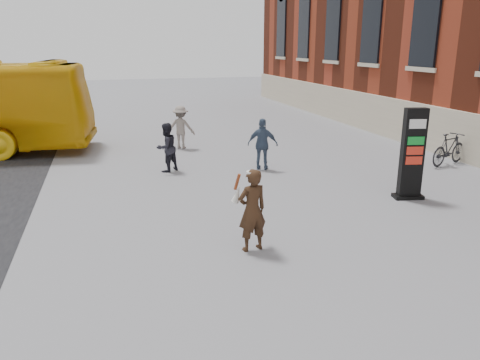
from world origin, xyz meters
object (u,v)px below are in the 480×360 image
object	(u,v)px
woman	(252,209)
pedestrian_a	(166,147)
info_pylon	(412,154)
pedestrian_b	(181,127)
pedestrian_c	(263,144)
bike_7	(449,149)

from	to	relation	value
woman	pedestrian_a	xyz separation A→B (m)	(-0.88, 6.76, -0.08)
info_pylon	pedestrian_b	xyz separation A→B (m)	(-5.05, 8.20, -0.39)
pedestrian_a	pedestrian_c	bearing A→B (deg)	133.27
info_pylon	pedestrian_c	xyz separation A→B (m)	(-2.92, 4.08, -0.38)
pedestrian_c	bike_7	world-z (taller)	pedestrian_c
info_pylon	bike_7	xyz separation A→B (m)	(3.62, 2.85, -0.68)
pedestrian_b	pedestrian_c	size ratio (longest dim) A/B	0.99
pedestrian_a	pedestrian_c	world-z (taller)	pedestrian_c
woman	pedestrian_a	world-z (taller)	woman
woman	pedestrian_a	distance (m)	6.81
woman	pedestrian_b	world-z (taller)	woman
info_pylon	woman	bearing A→B (deg)	-146.67
pedestrian_b	info_pylon	bearing A→B (deg)	146.34
info_pylon	pedestrian_a	bearing A→B (deg)	154.28
info_pylon	pedestrian_b	world-z (taller)	info_pylon
info_pylon	woman	xyz separation A→B (m)	(-5.22, -2.03, -0.36)
info_pylon	pedestrian_a	xyz separation A→B (m)	(-6.10, 4.72, -0.44)
info_pylon	woman	size ratio (longest dim) A/B	1.44
bike_7	pedestrian_b	bearing A→B (deg)	38.95
pedestrian_c	pedestrian_a	bearing A→B (deg)	14.22
info_pylon	bike_7	distance (m)	4.66
pedestrian_a	bike_7	size ratio (longest dim) A/B	0.86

